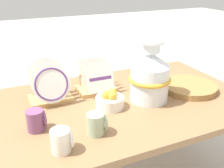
% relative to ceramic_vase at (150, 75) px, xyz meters
% --- Properties ---
extents(display_table, '(1.56, 0.89, 0.62)m').
position_rel_ceramic_vase_xyz_m(display_table, '(-0.20, 0.05, -0.20)').
color(display_table, olive).
rests_on(display_table, ground_plane).
extents(ceramic_vase, '(0.23, 0.23, 0.34)m').
position_rel_ceramic_vase_xyz_m(ceramic_vase, '(0.00, 0.00, 0.00)').
color(ceramic_vase, silver).
rests_on(ceramic_vase, display_table).
extents(dish_rack_round_plates, '(0.23, 0.21, 0.22)m').
position_rel_ceramic_vase_xyz_m(dish_rack_round_plates, '(-0.50, 0.21, -0.06)').
color(dish_rack_round_plates, tan).
rests_on(dish_rack_round_plates, display_table).
extents(dish_rack_square_plates, '(0.23, 0.19, 0.18)m').
position_rel_ceramic_vase_xyz_m(dish_rack_square_plates, '(-0.22, 0.23, -0.09)').
color(dish_rack_square_plates, tan).
rests_on(dish_rack_square_plates, display_table).
extents(wicker_charger_stack, '(0.33, 0.33, 0.04)m').
position_rel_ceramic_vase_xyz_m(wicker_charger_stack, '(0.29, 0.02, -0.13)').
color(wicker_charger_stack, olive).
rests_on(wicker_charger_stack, display_table).
extents(mug_plum_glaze, '(0.09, 0.08, 0.10)m').
position_rel_ceramic_vase_xyz_m(mug_plum_glaze, '(-0.62, -0.06, -0.10)').
color(mug_plum_glaze, '#7A4770').
rests_on(mug_plum_glaze, display_table).
extents(mug_cream_glaze, '(0.09, 0.08, 0.10)m').
position_rel_ceramic_vase_xyz_m(mug_cream_glaze, '(-0.55, -0.26, -0.10)').
color(mug_cream_glaze, silver).
rests_on(mug_cream_glaze, display_table).
extents(mug_sage_glaze, '(0.09, 0.08, 0.10)m').
position_rel_ceramic_vase_xyz_m(mug_sage_glaze, '(-0.39, -0.20, -0.10)').
color(mug_sage_glaze, '#9EB28E').
rests_on(mug_sage_glaze, display_table).
extents(fruit_bowl, '(0.15, 0.15, 0.10)m').
position_rel_ceramic_vase_xyz_m(fruit_bowl, '(-0.23, 0.01, -0.11)').
color(fruit_bowl, white).
rests_on(fruit_bowl, display_table).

